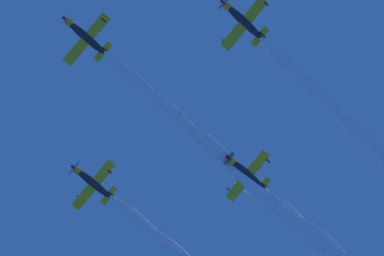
{
  "coord_description": "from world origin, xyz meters",
  "views": [
    {
      "loc": [
        -5.71,
        -20.59,
        1.97
      ],
      "look_at": [
        14.13,
        1.08,
        87.35
      ],
      "focal_mm": 67.63,
      "sensor_mm": 36.0,
      "label": 1
    }
  ],
  "objects": [
    {
      "name": "airplane_slot_tail",
      "position": [
        23.31,
        0.89,
        87.34
      ],
      "size": [
        6.9,
        7.25,
        3.1
      ],
      "color": "#232328"
    },
    {
      "name": "airplane_right_wingman",
      "position": [
        9.84,
        15.75,
        88.67
      ],
      "size": [
        6.9,
        7.14,
        3.39
      ],
      "color": "#232328"
    },
    {
      "name": "airplane_left_wingman",
      "position": [
        9.18,
        -13.08,
        86.17
      ],
      "size": [
        6.9,
        7.14,
        3.39
      ],
      "color": "#232328"
    },
    {
      "name": "airplane_lead",
      "position": [
        -3.19,
        1.41,
        88.31
      ],
      "size": [
        6.91,
        7.19,
        3.26
      ],
      "color": "#232328"
    },
    {
      "name": "smoke_trail_lead",
      "position": [
        27.41,
        1.63,
        87.83
      ],
      "size": [
        42.8,
        3.12,
        3.25
      ],
      "color": "white"
    }
  ]
}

